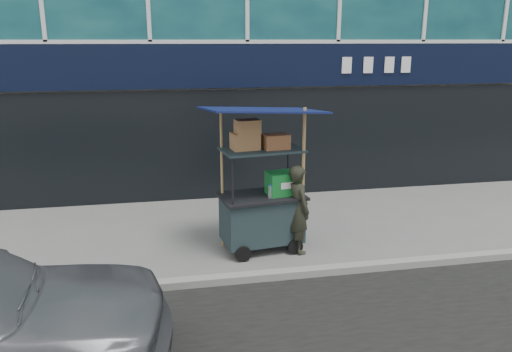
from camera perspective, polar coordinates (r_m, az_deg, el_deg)
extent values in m
plane|color=slate|center=(7.84, 4.10, -10.78)|extent=(80.00, 80.00, 0.00)
cube|color=gray|center=(7.64, 4.50, -11.02)|extent=(80.00, 0.18, 0.12)
cube|color=black|center=(10.82, -0.97, 12.45)|extent=(15.68, 0.06, 0.90)
cube|color=black|center=(11.08, -0.96, 3.65)|extent=(15.68, 0.04, 2.40)
cube|color=#19292B|center=(8.40, 0.66, -4.91)|extent=(1.38, 0.92, 0.75)
cylinder|color=black|center=(8.07, -1.46, -8.92)|extent=(0.26, 0.09, 0.26)
cylinder|color=black|center=(8.36, 4.52, -8.07)|extent=(0.26, 0.09, 0.26)
cube|color=black|center=(8.27, 0.67, -2.32)|extent=(1.48, 1.02, 0.04)
cylinder|color=black|center=(7.69, -2.68, -0.73)|extent=(0.04, 0.04, 0.81)
cylinder|color=black|center=(8.09, 5.40, 0.02)|extent=(0.04, 0.04, 0.81)
cylinder|color=black|center=(8.29, -3.92, 0.44)|extent=(0.04, 0.04, 0.81)
cylinder|color=black|center=(8.66, 3.67, 1.09)|extent=(0.04, 0.04, 0.81)
cube|color=#19292B|center=(8.07, 0.69, 3.01)|extent=(1.38, 0.92, 0.03)
cylinder|color=#9E8047|center=(8.12, 5.38, -0.71)|extent=(0.06, 0.06, 2.42)
cylinder|color=#9E8047|center=(8.34, -3.90, -0.63)|extent=(0.05, 0.05, 2.31)
cube|color=#0B1841|center=(7.96, 0.70, 7.56)|extent=(1.99, 1.53, 0.21)
cube|color=#106829|center=(8.29, 3.16, -0.79)|extent=(0.58, 0.45, 0.38)
cylinder|color=silver|center=(8.06, 1.62, -1.84)|extent=(0.08, 0.08, 0.22)
cylinder|color=blue|center=(8.03, 1.62, -1.03)|extent=(0.04, 0.04, 0.02)
cube|color=olive|center=(8.00, -1.26, 4.01)|extent=(0.47, 0.38, 0.27)
cube|color=olive|center=(8.06, 2.27, 3.97)|extent=(0.45, 0.35, 0.24)
cube|color=olive|center=(7.95, -1.00, 5.70)|extent=(0.41, 0.33, 0.22)
imported|color=#26281D|center=(8.25, 4.78, -3.79)|extent=(0.50, 0.63, 1.50)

